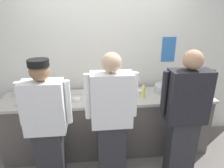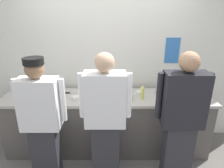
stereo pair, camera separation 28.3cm
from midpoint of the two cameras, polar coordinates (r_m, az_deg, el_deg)
ground_plane at (r=3.09m, az=1.58°, el=-21.77°), size 9.00×9.00×0.00m
wall_back at (r=3.17m, az=1.51°, el=6.78°), size 4.78×0.11×2.65m
prep_counter at (r=3.09m, az=1.52°, el=-11.24°), size 3.04×0.64×0.90m
chef_near_left at (r=2.46m, az=-16.33°, el=-10.09°), size 0.59×0.24×1.62m
chef_center at (r=2.36m, az=1.74°, el=-9.96°), size 0.61×0.24×1.67m
chef_far_right at (r=2.51m, az=22.75°, el=-9.46°), size 0.62×0.24×1.69m
plate_stack_front at (r=2.93m, az=-1.42°, el=-2.28°), size 0.25×0.25×0.08m
plate_stack_rear at (r=2.78m, az=6.46°, el=-3.70°), size 0.25×0.25×0.08m
mixing_bowl_steel at (r=3.08m, az=18.41°, el=-1.98°), size 0.33×0.33×0.11m
sheet_tray at (r=3.00m, az=-17.42°, el=-3.34°), size 0.52×0.34×0.02m
squeeze_bottle_primary at (r=2.82m, az=11.88°, el=-2.47°), size 0.05×0.05×0.20m
squeeze_bottle_secondary at (r=3.15m, az=23.42°, el=-1.42°), size 0.05×0.05×0.19m
ramekin_green_sauce at (r=2.80m, az=-7.41°, el=-3.96°), size 0.10×0.10×0.05m
ramekin_red_sauce at (r=2.98m, az=10.70°, el=-2.55°), size 0.10×0.10×0.05m
deli_cup at (r=3.23m, az=-22.36°, el=-1.70°), size 0.09×0.09×0.08m
chefs_knife at (r=3.01m, az=-8.79°, el=-2.62°), size 0.28×0.03×0.02m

